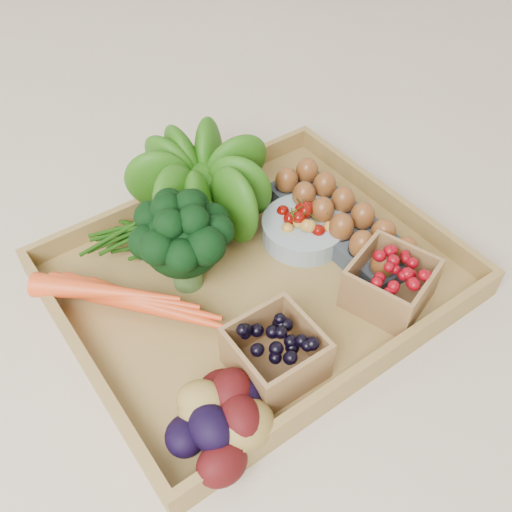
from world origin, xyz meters
TOP-DOWN VIEW (x-y plane):
  - ground at (0.00, 0.00)m, footprint 4.00×4.00m
  - tray at (0.00, 0.00)m, footprint 0.55×0.45m
  - carrots at (-0.18, 0.06)m, footprint 0.24×0.17m
  - lettuce at (0.01, 0.16)m, footprint 0.16×0.16m
  - broccoli at (-0.09, 0.05)m, footprint 0.15×0.15m
  - cherry_bowl at (0.11, 0.02)m, footprint 0.13×0.13m
  - egg_carton at (0.16, -0.00)m, footprint 0.10×0.27m
  - potatoes at (-0.17, -0.17)m, footprint 0.16×0.16m
  - punnet_blackberry at (-0.07, -0.14)m, footprint 0.11×0.11m
  - punnet_raspberry at (0.13, -0.14)m, footprint 0.13×0.13m

SIDE VIEW (x-z plane):
  - ground at x=0.00m, z-range 0.00..0.00m
  - tray at x=0.00m, z-range 0.00..0.01m
  - egg_carton at x=0.16m, z-range 0.01..0.05m
  - cherry_bowl at x=0.11m, z-range 0.01..0.05m
  - carrots at x=-0.18m, z-range 0.01..0.07m
  - punnet_blackberry at x=-0.07m, z-range 0.01..0.09m
  - punnet_raspberry at x=0.13m, z-range 0.01..0.09m
  - potatoes at x=-0.17m, z-range 0.01..0.11m
  - broccoli at x=-0.09m, z-range 0.02..0.13m
  - lettuce at x=0.01m, z-range 0.02..0.17m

